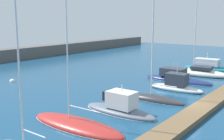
# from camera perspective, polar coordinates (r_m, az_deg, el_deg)

# --- Properties ---
(ground_plane) EXTENTS (120.00, 120.00, 0.00)m
(ground_plane) POSITION_cam_1_polar(r_m,az_deg,el_deg) (27.74, 14.72, -7.15)
(ground_plane) COLOR navy
(dock_pier) EXTENTS (44.27, 1.92, 0.44)m
(dock_pier) POSITION_cam_1_polar(r_m,az_deg,el_deg) (27.15, 17.81, -7.20)
(dock_pier) COLOR brown
(dock_pier) RESTS_ON ground_plane
(sailboat_red_third) EXTENTS (2.86, 8.83, 19.02)m
(sailboat_red_third) POSITION_cam_1_polar(r_m,az_deg,el_deg) (22.28, -7.15, -10.82)
(sailboat_red_third) COLOR #B72D28
(sailboat_red_third) RESTS_ON ground_plane
(motorboat_slate_fourth) EXTENTS (2.24, 7.21, 2.84)m
(motorboat_slate_fourth) POSITION_cam_1_polar(r_m,az_deg,el_deg) (24.99, 1.59, -7.54)
(motorboat_slate_fourth) COLOR slate
(motorboat_slate_fourth) RESTS_ON ground_plane
(sailboat_charcoal_fifth) EXTENTS (1.97, 6.28, 11.42)m
(sailboat_charcoal_fifth) POSITION_cam_1_polar(r_m,az_deg,el_deg) (28.94, 8.67, -5.76)
(sailboat_charcoal_fifth) COLOR #2D2D33
(sailboat_charcoal_fifth) RESTS_ON ground_plane
(motorboat_white_sixth) EXTENTS (2.14, 6.41, 3.41)m
(motorboat_white_sixth) POSITION_cam_1_polar(r_m,az_deg,el_deg) (33.49, 12.71, -2.94)
(motorboat_white_sixth) COLOR white
(motorboat_white_sixth) RESTS_ON ground_plane
(motorboat_navy_seventh) EXTENTS (2.46, 9.46, 2.99)m
(motorboat_navy_seventh) POSITION_cam_1_polar(r_m,az_deg,el_deg) (38.50, 12.74, -1.64)
(motorboat_navy_seventh) COLOR navy
(motorboat_navy_seventh) RESTS_ON ground_plane
(sailboat_ivory_eighth) EXTENTS (3.65, 9.27, 17.44)m
(sailboat_ivory_eighth) POSITION_cam_1_polar(r_m,az_deg,el_deg) (43.16, 16.93, -0.52)
(sailboat_ivory_eighth) COLOR silver
(sailboat_ivory_eighth) RESTS_ON ground_plane
(motorboat_teal_ninth) EXTENTS (3.26, 8.80, 3.07)m
(motorboat_teal_ninth) POSITION_cam_1_polar(r_m,az_deg,el_deg) (47.95, 18.98, 0.54)
(motorboat_teal_ninth) COLOR #19707F
(motorboat_teal_ninth) RESTS_ON ground_plane
(mooring_buoy_white) EXTENTS (0.74, 0.74, 0.74)m
(mooring_buoy_white) POSITION_cam_1_polar(r_m,az_deg,el_deg) (39.39, -19.35, -2.22)
(mooring_buoy_white) COLOR white
(mooring_buoy_white) RESTS_ON ground_plane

